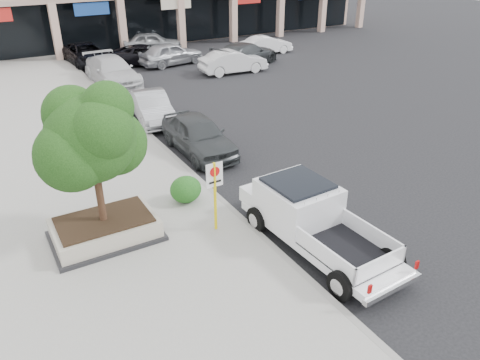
# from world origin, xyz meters

# --- Properties ---
(ground) EXTENTS (120.00, 120.00, 0.00)m
(ground) POSITION_xyz_m (0.00, 0.00, 0.00)
(ground) COLOR black
(ground) RESTS_ON ground
(sidewalk) EXTENTS (8.00, 52.00, 0.15)m
(sidewalk) POSITION_xyz_m (-5.50, 6.00, 0.07)
(sidewalk) COLOR gray
(sidewalk) RESTS_ON ground
(curb) EXTENTS (0.20, 52.00, 0.15)m
(curb) POSITION_xyz_m (-1.55, 6.00, 0.07)
(curb) COLOR gray
(curb) RESTS_ON ground
(planter) EXTENTS (3.20, 2.20, 0.68)m
(planter) POSITION_xyz_m (-5.72, 1.94, 0.48)
(planter) COLOR black
(planter) RESTS_ON sidewalk
(planter_tree) EXTENTS (2.90, 2.55, 4.00)m
(planter_tree) POSITION_xyz_m (-5.58, 2.10, 3.41)
(planter_tree) COLOR black
(planter_tree) RESTS_ON planter
(no_parking_sign) EXTENTS (0.55, 0.09, 2.30)m
(no_parking_sign) POSITION_xyz_m (-2.58, 0.69, 1.63)
(no_parking_sign) COLOR yellow
(no_parking_sign) RESTS_ON sidewalk
(hedge) EXTENTS (1.10, 0.99, 0.93)m
(hedge) POSITION_xyz_m (-2.67, 2.75, 0.62)
(hedge) COLOR #174D16
(hedge) RESTS_ON sidewalk
(pickup_truck) EXTENTS (2.42, 5.92, 1.83)m
(pickup_truck) POSITION_xyz_m (-0.35, -1.63, 0.92)
(pickup_truck) COLOR white
(pickup_truck) RESTS_ON ground
(curb_car_a) EXTENTS (1.94, 4.75, 1.61)m
(curb_car_a) POSITION_xyz_m (-0.31, 6.62, 0.81)
(curb_car_a) COLOR #313436
(curb_car_a) RESTS_ON ground
(curb_car_b) EXTENTS (2.14, 4.62, 1.47)m
(curb_car_b) POSITION_xyz_m (-0.64, 11.38, 0.73)
(curb_car_b) COLOR #94969C
(curb_car_b) RESTS_ON ground
(curb_car_c) EXTENTS (2.56, 5.85, 1.67)m
(curb_car_c) POSITION_xyz_m (-0.37, 19.00, 0.84)
(curb_car_c) COLOR silver
(curb_car_c) RESTS_ON ground
(curb_car_d) EXTENTS (2.88, 5.61, 1.52)m
(curb_car_d) POSITION_xyz_m (-0.47, 25.09, 0.76)
(curb_car_d) COLOR black
(curb_car_d) RESTS_ON ground
(lot_car_a) EXTENTS (5.01, 2.63, 1.63)m
(lot_car_a) POSITION_xyz_m (4.81, 21.86, 0.81)
(lot_car_a) COLOR #AAACB3
(lot_car_a) RESTS_ON ground
(lot_car_b) EXTENTS (4.75, 1.92, 1.53)m
(lot_car_b) POSITION_xyz_m (7.62, 17.60, 0.77)
(lot_car_b) COLOR silver
(lot_car_b) RESTS_ON ground
(lot_car_c) EXTENTS (6.13, 4.18, 1.65)m
(lot_car_c) POSITION_xyz_m (9.43, 18.95, 0.82)
(lot_car_c) COLOR #2D3033
(lot_car_c) RESTS_ON ground
(lot_car_d) EXTENTS (5.56, 4.03, 1.41)m
(lot_car_d) POSITION_xyz_m (3.24, 22.91, 0.70)
(lot_car_d) COLOR black
(lot_car_d) RESTS_ON ground
(lot_car_e) EXTENTS (5.04, 3.40, 1.59)m
(lot_car_e) POSITION_xyz_m (5.19, 26.59, 0.80)
(lot_car_e) COLOR gray
(lot_car_e) RESTS_ON ground
(lot_car_f) EXTENTS (4.26, 1.76, 1.37)m
(lot_car_f) POSITION_xyz_m (12.92, 21.56, 0.69)
(lot_car_f) COLOR white
(lot_car_f) RESTS_ON ground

